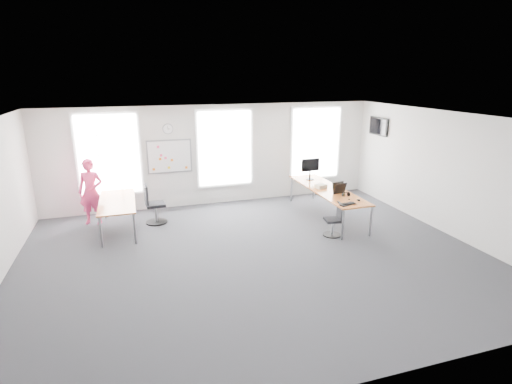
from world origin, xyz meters
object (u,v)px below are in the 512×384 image
object	(u,v)px
desk_right	(327,191)
chair_left	(153,206)
desk_left	(117,203)
chair_right	(335,221)
keyboard	(347,204)
headphones	(346,194)
monitor	(310,167)
person	(91,192)

from	to	relation	value
desk_right	chair_left	xyz separation A→B (m)	(-4.64, 0.93, -0.29)
desk_left	chair_right	world-z (taller)	chair_right
keyboard	chair_left	bearing A→B (deg)	133.06
chair_left	headphones	world-z (taller)	chair_left
desk_right	desk_left	bearing A→B (deg)	172.91
keyboard	headphones	bearing A→B (deg)	44.44
desk_right	chair_left	distance (m)	4.74
chair_right	desk_right	bearing A→B (deg)	170.22
headphones	monitor	distance (m)	1.87
desk_right	desk_left	distance (m)	5.56
desk_right	headphones	distance (m)	0.79
chair_right	chair_left	xyz separation A→B (m)	(-4.21, 2.22, 0.10)
keyboard	monitor	xyz separation A→B (m)	(0.14, 2.45, 0.38)
chair_right	keyboard	size ratio (longest dim) A/B	1.91
chair_left	monitor	distance (m)	4.67
desk_left	keyboard	world-z (taller)	keyboard
desk_right	person	bearing A→B (deg)	167.18
chair_left	person	bearing A→B (deg)	68.42
person	monitor	distance (m)	6.16
desk_left	monitor	xyz separation A→B (m)	(5.49, 0.37, 0.47)
chair_right	keyboard	distance (m)	0.53
person	chair_right	bearing A→B (deg)	-9.44
desk_right	monitor	size ratio (longest dim) A/B	5.19
keyboard	monitor	bearing A→B (deg)	67.26
desk_right	monitor	distance (m)	1.15
person	headphones	world-z (taller)	person
monitor	chair_right	bearing A→B (deg)	-102.33
desk_left	person	xyz separation A→B (m)	(-0.65, 0.72, 0.15)
keyboard	headphones	size ratio (longest dim) A/B	2.22
desk_left	chair_left	world-z (taller)	chair_left
chair_left	headphones	size ratio (longest dim) A/B	5.41
desk_left	headphones	size ratio (longest dim) A/B	10.95
chair_right	chair_left	world-z (taller)	chair_left
desk_right	person	distance (m)	6.33
chair_left	desk_right	bearing A→B (deg)	-105.87
chair_right	monitor	world-z (taller)	monitor
person	desk_left	bearing A→B (deg)	-32.00
desk_right	person	size ratio (longest dim) A/B	1.90
chair_right	headphones	xyz separation A→B (m)	(0.56, 0.51, 0.50)
desk_right	person	world-z (taller)	person
desk_left	headphones	world-z (taller)	headphones
desk_left	chair_right	size ratio (longest dim) A/B	2.58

